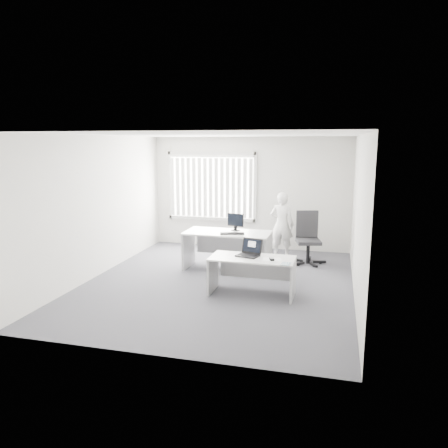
% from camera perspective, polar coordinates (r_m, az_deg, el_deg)
% --- Properties ---
extents(ground, '(6.00, 6.00, 0.00)m').
position_cam_1_polar(ground, '(8.47, -0.71, -7.70)').
color(ground, '#57575F').
rests_on(ground, ground).
extents(wall_back, '(5.00, 0.02, 2.80)m').
position_cam_1_polar(wall_back, '(11.04, 3.40, 4.05)').
color(wall_back, beige).
rests_on(wall_back, ground).
extents(wall_front, '(5.00, 0.02, 2.80)m').
position_cam_1_polar(wall_front, '(5.36, -9.24, -3.20)').
color(wall_front, beige).
rests_on(wall_front, ground).
extents(wall_left, '(0.02, 6.00, 2.80)m').
position_cam_1_polar(wall_left, '(9.12, -16.07, 2.24)').
color(wall_left, beige).
rests_on(wall_left, ground).
extents(wall_right, '(0.02, 6.00, 2.80)m').
position_cam_1_polar(wall_right, '(7.87, 17.12, 0.89)').
color(wall_right, beige).
rests_on(wall_right, ground).
extents(ceiling, '(5.00, 6.00, 0.02)m').
position_cam_1_polar(ceiling, '(8.04, -0.75, 11.59)').
color(ceiling, white).
rests_on(ceiling, wall_back).
extents(window, '(2.32, 0.06, 1.76)m').
position_cam_1_polar(window, '(11.22, -1.67, 4.94)').
color(window, beige).
rests_on(window, wall_back).
extents(blinds, '(2.20, 0.10, 1.50)m').
position_cam_1_polar(blinds, '(11.16, -1.75, 4.76)').
color(blinds, white).
rests_on(blinds, wall_back).
extents(desk_near, '(1.49, 0.71, 0.68)m').
position_cam_1_polar(desk_near, '(7.74, 3.69, -5.73)').
color(desk_near, silver).
rests_on(desk_near, ground).
extents(desk_far, '(1.80, 0.86, 0.82)m').
position_cam_1_polar(desk_far, '(9.18, 0.46, -2.44)').
color(desk_far, silver).
rests_on(desk_far, ground).
extents(office_chair, '(0.80, 0.80, 1.16)m').
position_cam_1_polar(office_chair, '(9.90, 10.87, -3.01)').
color(office_chair, black).
rests_on(office_chair, ground).
extents(person, '(0.61, 0.44, 1.54)m').
position_cam_1_polar(person, '(10.27, 7.57, -0.09)').
color(person, silver).
rests_on(person, ground).
extents(laptop, '(0.46, 0.44, 0.30)m').
position_cam_1_polar(laptop, '(7.72, 3.12, -3.18)').
color(laptop, black).
rests_on(laptop, desk_near).
extents(paper_sheet, '(0.34, 0.26, 0.00)m').
position_cam_1_polar(paper_sheet, '(7.61, 6.30, -4.60)').
color(paper_sheet, white).
rests_on(paper_sheet, desk_near).
extents(mouse, '(0.10, 0.13, 0.05)m').
position_cam_1_polar(mouse, '(7.55, 6.27, -4.53)').
color(mouse, '#BCBDBF').
rests_on(mouse, paper_sheet).
extents(booklet, '(0.17, 0.22, 0.01)m').
position_cam_1_polar(booklet, '(7.34, 8.07, -5.17)').
color(booklet, white).
rests_on(booklet, desk_near).
extents(keyboard, '(0.52, 0.29, 0.02)m').
position_cam_1_polar(keyboard, '(8.93, 1.07, -1.25)').
color(keyboard, black).
rests_on(keyboard, desk_far).
extents(monitor, '(0.38, 0.19, 0.37)m').
position_cam_1_polar(monitor, '(9.25, 1.51, 0.27)').
color(monitor, black).
rests_on(monitor, desk_far).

